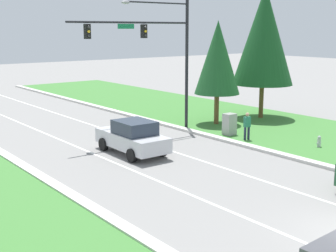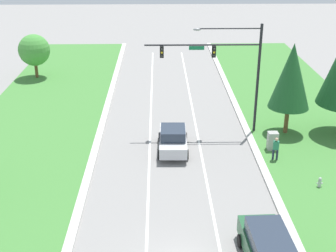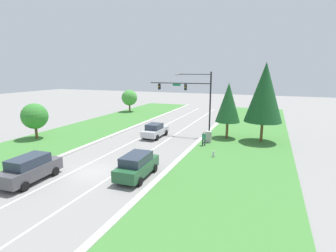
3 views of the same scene
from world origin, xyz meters
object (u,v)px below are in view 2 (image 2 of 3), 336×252
forest_suv (268,249)px  oak_far_left_tree (34,50)px  traffic_signal_mast (227,62)px  conifer_near_right_tree (291,76)px  silver_sedan (173,139)px  utility_cabinet (272,141)px  fire_hydrant (320,183)px  pedestrian (276,148)px

forest_suv → oak_far_left_tree: oak_far_left_tree is taller
traffic_signal_mast → forest_suv: (-0.01, -15.49, -4.54)m
conifer_near_right_tree → oak_far_left_tree: (-22.31, 14.65, -1.60)m
silver_sedan → forest_suv: forest_suv is taller
utility_cabinet → traffic_signal_mast: bearing=132.2°
fire_hydrant → pedestrian: bearing=117.5°
conifer_near_right_tree → traffic_signal_mast: bearing=175.2°
pedestrian → fire_hydrant: size_ratio=2.41×
utility_cabinet → pedestrian: bearing=-95.9°
silver_sedan → conifer_near_right_tree: (8.68, 2.78, 3.66)m
pedestrian → oak_far_left_tree: (-20.45, 19.16, 2.01)m
traffic_signal_mast → pedestrian: 7.29m
utility_cabinet → oak_far_left_tree: size_ratio=0.30×
traffic_signal_mast → silver_sedan: traffic_signal_mast is taller
fire_hydrant → oak_far_left_tree: 31.98m
traffic_signal_mast → oak_far_left_tree: bearing=141.0°
forest_suv → conifer_near_right_tree: 16.21m
forest_suv → conifer_near_right_tree: (4.71, 15.09, 3.57)m
pedestrian → oak_far_left_tree: 28.09m
fire_hydrant → silver_sedan: bearing=148.5°
traffic_signal_mast → conifer_near_right_tree: traffic_signal_mast is taller
forest_suv → conifer_near_right_tree: size_ratio=0.68×
pedestrian → conifer_near_right_tree: conifer_near_right_tree is taller
forest_suv → utility_cabinet: bearing=74.2°
traffic_signal_mast → conifer_near_right_tree: size_ratio=1.20×
traffic_signal_mast → silver_sedan: bearing=-141.4°
conifer_near_right_tree → oak_far_left_tree: conifer_near_right_tree is taller
pedestrian → conifer_near_right_tree: (1.86, 4.51, 3.61)m
forest_suv → fire_hydrant: forest_suv is taller
fire_hydrant → conifer_near_right_tree: (-0.01, 8.10, 4.21)m
silver_sedan → utility_cabinet: (6.98, -0.14, -0.20)m
forest_suv → oak_far_left_tree: 34.61m
conifer_near_right_tree → utility_cabinet: bearing=-120.1°
oak_far_left_tree → forest_suv: bearing=-59.4°
fire_hydrant → conifer_near_right_tree: conifer_near_right_tree is taller
forest_suv → utility_cabinet: 12.54m
utility_cabinet → pedestrian: (-0.16, -1.58, 0.25)m
silver_sedan → pedestrian: silver_sedan is taller
forest_suv → fire_hydrant: size_ratio=6.84×
fire_hydrant → oak_far_left_tree: bearing=134.5°
utility_cabinet → conifer_near_right_tree: conifer_near_right_tree is taller
traffic_signal_mast → conifer_near_right_tree: 4.82m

